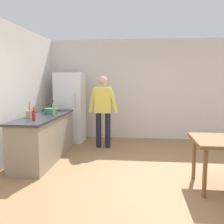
{
  "coord_description": "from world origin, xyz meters",
  "views": [
    {
      "loc": [
        -0.1,
        -4.13,
        1.6
      ],
      "look_at": [
        -0.65,
        1.01,
        0.96
      ],
      "focal_mm": 41.18,
      "sensor_mm": 36.0,
      "label": 1
    }
  ],
  "objects": [
    {
      "name": "bottle_beer_brown",
      "position": [
        -2.11,
        1.29,
        1.01
      ],
      "size": [
        0.06,
        0.06,
        0.26
      ],
      "color": "#5B3314",
      "rests_on": "kitchen_counter"
    },
    {
      "name": "kitchen_counter",
      "position": [
        -2.0,
        0.8,
        0.45
      ],
      "size": [
        0.64,
        2.2,
        0.9
      ],
      "color": "gray",
      "rests_on": "ground_plane"
    },
    {
      "name": "bottle_vinegar_tall",
      "position": [
        -1.75,
        0.67,
        1.04
      ],
      "size": [
        0.06,
        0.06,
        0.32
      ],
      "color": "gray",
      "rests_on": "kitchen_counter"
    },
    {
      "name": "utensil_jar",
      "position": [
        -2.16,
        0.44,
        0.98
      ],
      "size": [
        0.11,
        0.11,
        0.32
      ],
      "color": "tan",
      "rests_on": "kitchen_counter"
    },
    {
      "name": "wall_back",
      "position": [
        0.0,
        3.0,
        1.35
      ],
      "size": [
        6.4,
        0.12,
        2.7
      ],
      "primitive_type": "cube",
      "color": "silver",
      "rests_on": "ground_plane"
    },
    {
      "name": "refrigerator",
      "position": [
        -1.9,
        2.4,
        0.9
      ],
      "size": [
        0.7,
        0.67,
        1.8
      ],
      "color": "white",
      "rests_on": "ground_plane"
    },
    {
      "name": "person",
      "position": [
        -0.95,
        1.85,
        0.98
      ],
      "size": [
        0.7,
        0.22,
        1.7
      ],
      "color": "#1E1E2D",
      "rests_on": "ground_plane"
    },
    {
      "name": "ground_plane",
      "position": [
        0.0,
        0.0,
        0.0
      ],
      "size": [
        14.0,
        14.0,
        0.0
      ],
      "primitive_type": "plane",
      "color": "#936D47"
    },
    {
      "name": "bottle_sauce_red",
      "position": [
        -1.94,
        0.16,
        1.0
      ],
      "size": [
        0.06,
        0.06,
        0.24
      ],
      "color": "#B22319",
      "rests_on": "kitchen_counter"
    },
    {
      "name": "cooking_pot",
      "position": [
        -1.94,
        1.05,
        0.96
      ],
      "size": [
        0.4,
        0.28,
        0.12
      ],
      "color": "#2D845B",
      "rests_on": "kitchen_counter"
    }
  ]
}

